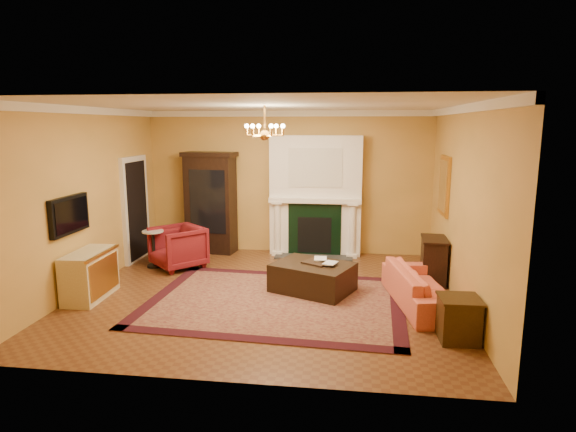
% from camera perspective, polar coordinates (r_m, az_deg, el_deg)
% --- Properties ---
extents(floor, '(6.00, 5.50, 0.02)m').
position_cam_1_polar(floor, '(7.94, -2.60, -9.28)').
color(floor, brown).
rests_on(floor, ground).
extents(ceiling, '(6.00, 5.50, 0.02)m').
position_cam_1_polar(ceiling, '(7.47, -2.80, 13.05)').
color(ceiling, silver).
rests_on(ceiling, wall_back).
extents(wall_back, '(6.00, 0.02, 3.00)m').
position_cam_1_polar(wall_back, '(10.26, 0.01, 3.98)').
color(wall_back, gold).
rests_on(wall_back, floor).
extents(wall_front, '(6.00, 0.02, 3.00)m').
position_cam_1_polar(wall_front, '(4.92, -8.35, -3.56)').
color(wall_front, gold).
rests_on(wall_front, floor).
extents(wall_left, '(0.02, 5.50, 3.00)m').
position_cam_1_polar(wall_left, '(8.61, -22.83, 1.84)').
color(wall_left, gold).
rests_on(wall_left, floor).
extents(wall_right, '(0.02, 5.50, 3.00)m').
position_cam_1_polar(wall_right, '(7.63, 20.15, 0.98)').
color(wall_right, gold).
rests_on(wall_right, floor).
extents(fireplace, '(1.90, 0.70, 2.50)m').
position_cam_1_polar(fireplace, '(10.06, 3.27, 2.07)').
color(fireplace, white).
rests_on(fireplace, wall_back).
extents(crown_molding, '(6.00, 5.50, 0.12)m').
position_cam_1_polar(crown_molding, '(8.41, -1.62, 12.32)').
color(crown_molding, white).
rests_on(crown_molding, ceiling).
extents(doorway, '(0.08, 1.05, 2.10)m').
position_cam_1_polar(doorway, '(10.14, -17.59, 0.80)').
color(doorway, silver).
rests_on(doorway, wall_left).
extents(tv_panel, '(0.09, 0.95, 0.58)m').
position_cam_1_polar(tv_panel, '(8.10, -24.48, 0.12)').
color(tv_panel, black).
rests_on(tv_panel, wall_left).
extents(gilt_mirror, '(0.06, 0.76, 1.05)m').
position_cam_1_polar(gilt_mirror, '(8.96, 18.02, 3.44)').
color(gilt_mirror, gold).
rests_on(gilt_mirror, wall_right).
extents(chandelier, '(0.63, 0.55, 0.53)m').
position_cam_1_polar(chandelier, '(7.46, -2.77, 9.97)').
color(chandelier, '#C38735').
rests_on(chandelier, ceiling).
extents(oriental_rug, '(4.07, 3.15, 0.02)m').
position_cam_1_polar(oriental_rug, '(7.60, -1.52, -10.06)').
color(oriental_rug, '#430E15').
rests_on(oriental_rug, floor).
extents(china_cabinet, '(1.08, 0.60, 2.06)m').
position_cam_1_polar(china_cabinet, '(10.41, -9.14, 1.31)').
color(china_cabinet, black).
rests_on(china_cabinet, floor).
extents(wingback_armchair, '(1.18, 1.18, 0.89)m').
position_cam_1_polar(wingback_armchair, '(9.45, -12.93, -3.39)').
color(wingback_armchair, maroon).
rests_on(wingback_armchair, floor).
extents(pedestal_table, '(0.40, 0.40, 0.72)m').
position_cam_1_polar(pedestal_table, '(9.62, -15.65, -3.44)').
color(pedestal_table, black).
rests_on(pedestal_table, floor).
extents(commode, '(0.51, 1.03, 0.76)m').
position_cam_1_polar(commode, '(8.26, -22.45, -6.48)').
color(commode, beige).
rests_on(commode, floor).
extents(coral_sofa, '(0.90, 2.03, 0.77)m').
position_cam_1_polar(coral_sofa, '(7.62, 15.62, -7.42)').
color(coral_sofa, '#E95E4A').
rests_on(coral_sofa, floor).
extents(end_table, '(0.48, 0.48, 0.54)m').
position_cam_1_polar(end_table, '(6.60, 19.55, -11.56)').
color(end_table, '#33200D').
rests_on(end_table, floor).
extents(console_table, '(0.44, 0.71, 0.76)m').
position_cam_1_polar(console_table, '(8.75, 16.85, -5.15)').
color(console_table, black).
rests_on(console_table, floor).
extents(leather_ottoman, '(1.48, 1.31, 0.46)m').
position_cam_1_polar(leather_ottoman, '(7.98, 2.95, -7.25)').
color(leather_ottoman, black).
rests_on(leather_ottoman, oriental_rug).
extents(ottoman_tray, '(0.51, 0.48, 0.03)m').
position_cam_1_polar(ottoman_tray, '(7.93, 3.38, -5.53)').
color(ottoman_tray, black).
rests_on(ottoman_tray, leather_ottoman).
extents(book_a, '(0.21, 0.04, 0.28)m').
position_cam_1_polar(book_a, '(8.02, 3.13, -4.22)').
color(book_a, gray).
rests_on(book_a, ottoman_tray).
extents(book_b, '(0.19, 0.08, 0.26)m').
position_cam_1_polar(book_b, '(7.83, 4.39, -4.65)').
color(book_b, gray).
rests_on(book_b, ottoman_tray).
extents(topiary_left, '(0.16, 0.16, 0.44)m').
position_cam_1_polar(topiary_left, '(10.04, -0.04, 3.66)').
color(topiary_left, tan).
rests_on(topiary_left, fireplace).
extents(topiary_right, '(0.15, 0.15, 0.40)m').
position_cam_1_polar(topiary_right, '(9.96, 6.63, 3.40)').
color(topiary_right, tan).
rests_on(topiary_right, fireplace).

